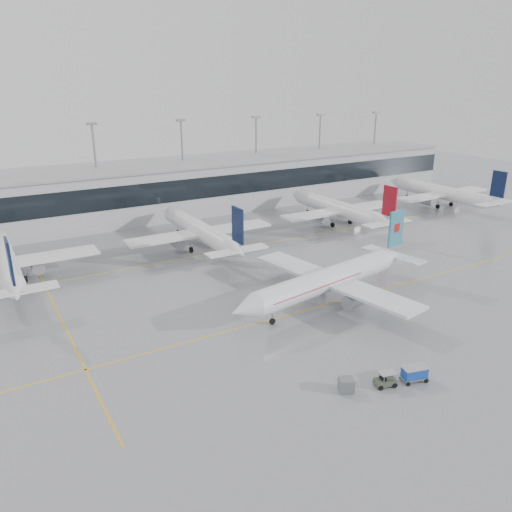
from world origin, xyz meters
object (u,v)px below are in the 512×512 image
air_canada_jet (332,279)px  gse_unit (346,385)px  baggage_tug (385,381)px  baggage_cart (414,373)px

air_canada_jet → gse_unit: size_ratio=23.84×
baggage_tug → gse_unit: baggage_tug is taller
air_canada_jet → baggage_cart: (-5.40, -21.59, -2.65)m
gse_unit → baggage_tug: bearing=7.2°
air_canada_jet → baggage_tug: 22.72m
baggage_cart → gse_unit: 8.16m
air_canada_jet → baggage_cart: size_ratio=11.62×
baggage_tug → baggage_cart: 3.63m
air_canada_jet → baggage_cart: bearing=66.3°
air_canada_jet → gse_unit: air_canada_jet is taller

